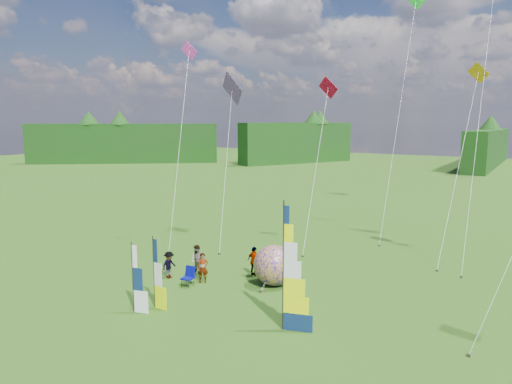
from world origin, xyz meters
The scene contains 17 objects.
ground centered at (0.00, 0.00, 0.00)m, with size 220.00×220.00×0.00m, color #2A5B11.
treeline_ring centered at (0.00, 0.00, 4.00)m, with size 210.00×210.00×8.00m, color #183213, non-canonical shape.
feather_banner_main centered at (1.58, 2.12, 2.70)m, with size 1.45×0.10×5.41m, color #0F244A, non-canonical shape.
side_banner_left centered at (-4.69, 0.82, 1.70)m, with size 0.95×0.10×3.40m, color #ECFC00, non-canonical shape.
side_banner_far centered at (-5.14, -0.08, 1.62)m, with size 0.96×0.10×3.25m, color white, non-canonical shape.
bol_inflatable centered at (-1.50, 6.54, 1.11)m, with size 2.22×2.22×2.22m, color #0D0083.
spectator_a centered at (-4.97, 4.75, 0.83)m, with size 0.61×0.40×1.67m, color #66594C.
spectator_b centered at (-6.13, 5.65, 0.87)m, with size 0.85×0.42×1.74m, color #66594C.
spectator_c centered at (-7.04, 4.27, 0.77)m, with size 1.00×0.37×1.55m, color #66594C.
spectator_d centered at (-3.21, 7.22, 0.86)m, with size 1.00×0.41×1.71m, color #66594C.
camp_chair centered at (-5.25, 3.79, 0.55)m, with size 0.63×0.63×1.10m, color #040863, non-canonical shape.
kite_whale centered at (6.48, 20.03, 11.82)m, with size 3.54×16.07×23.65m, color black, non-canonical shape.
kite_rainbow_delta centered at (-9.27, 12.78, 6.83)m, with size 8.06×11.05×13.66m, color red, non-canonical shape.
small_kite_red centered at (-3.34, 15.55, 6.41)m, with size 4.46×9.85×12.82m, color red, non-canonical shape.
small_kite_orange centered at (5.72, 17.66, 6.68)m, with size 2.90×10.18×13.35m, color orange, non-canonical shape.
small_kite_pink centered at (-10.28, 8.89, 7.52)m, with size 5.90×8.88×15.04m, color #E837B2, non-canonical shape.
small_kite_green centered at (0.32, 22.73, 10.21)m, with size 3.62×13.34×20.41m, color green, non-canonical shape.
Camera 1 is at (10.60, -13.93, 8.81)m, focal length 32.00 mm.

